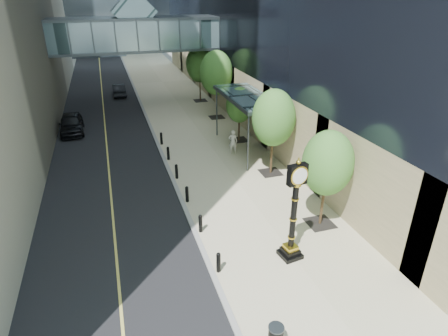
{
  "coord_description": "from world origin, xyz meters",
  "views": [
    {
      "loc": [
        -6.41,
        -11.54,
        11.39
      ],
      "look_at": [
        -1.22,
        4.87,
        3.2
      ],
      "focal_mm": 30.0,
      "sensor_mm": 36.0,
      "label": 1
    }
  ],
  "objects_px": {
    "street_clock": "(293,217)",
    "car_near": "(71,123)",
    "pedestrian": "(233,142)",
    "car_far": "(119,90)"
  },
  "relations": [
    {
      "from": "car_near",
      "to": "pedestrian",
      "type": "bearing_deg",
      "value": -38.32
    },
    {
      "from": "street_clock",
      "to": "pedestrian",
      "type": "relative_size",
      "value": 2.63
    },
    {
      "from": "pedestrian",
      "to": "car_near",
      "type": "xyz_separation_m",
      "value": [
        -11.97,
        8.83,
        -0.17
      ]
    },
    {
      "from": "street_clock",
      "to": "car_far",
      "type": "bearing_deg",
      "value": 91.69
    },
    {
      "from": "street_clock",
      "to": "pedestrian",
      "type": "height_order",
      "value": "street_clock"
    },
    {
      "from": "pedestrian",
      "to": "car_far",
      "type": "distance_m",
      "value": 22.13
    },
    {
      "from": "street_clock",
      "to": "car_near",
      "type": "height_order",
      "value": "street_clock"
    },
    {
      "from": "car_far",
      "to": "pedestrian",
      "type": "bearing_deg",
      "value": 109.47
    },
    {
      "from": "pedestrian",
      "to": "car_near",
      "type": "height_order",
      "value": "pedestrian"
    },
    {
      "from": "pedestrian",
      "to": "car_far",
      "type": "xyz_separation_m",
      "value": [
        -7.22,
        20.92,
        -0.31
      ]
    }
  ]
}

